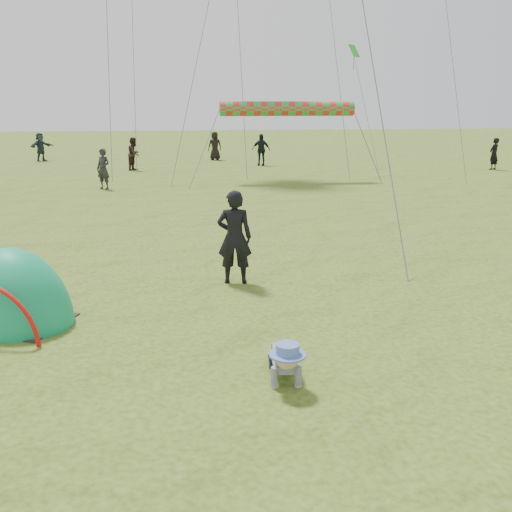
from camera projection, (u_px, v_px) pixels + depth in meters
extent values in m
plane|color=#2E4D10|center=(218.00, 399.00, 6.86)|extent=(140.00, 140.00, 0.00)
ellipsoid|color=#1A886E|center=(15.00, 323.00, 9.21)|extent=(2.40, 2.21, 2.50)
imported|color=black|center=(235.00, 237.00, 11.07)|extent=(0.74, 0.54, 1.85)
imported|color=black|center=(134.00, 154.00, 29.99)|extent=(0.93, 1.02, 1.71)
imported|color=black|center=(261.00, 150.00, 32.30)|extent=(1.12, 0.74, 1.76)
imported|color=#232F3C|center=(41.00, 147.00, 34.78)|extent=(1.43, 1.52, 1.71)
imported|color=black|center=(494.00, 154.00, 30.23)|extent=(0.73, 0.64, 1.67)
imported|color=black|center=(215.00, 146.00, 35.39)|extent=(0.92, 0.67, 1.74)
imported|color=#252529|center=(103.00, 169.00, 23.36)|extent=(0.73, 0.66, 1.66)
cylinder|color=red|center=(287.00, 109.00, 25.35)|extent=(6.04, 0.64, 0.64)
plane|color=green|center=(354.00, 51.00, 33.23)|extent=(0.89, 0.89, 0.73)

